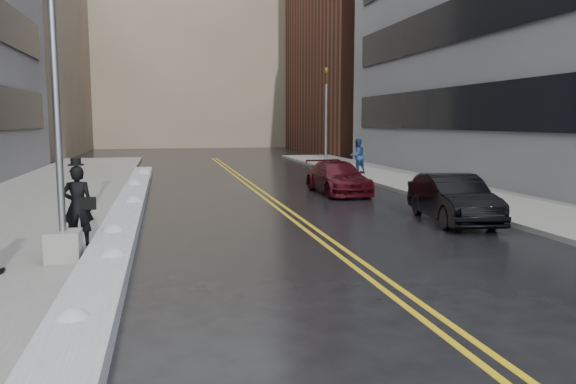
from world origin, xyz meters
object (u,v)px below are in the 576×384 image
traffic_signal (326,113)px  pedestrian_east (357,156)px  car_maroon (338,178)px  car_black (453,199)px  lamppost (58,140)px  fire_hydrant (440,183)px  pedestrian_fedora (78,206)px

traffic_signal → pedestrian_east: (0.15, -5.48, -2.33)m
traffic_signal → car_maroon: traffic_signal is taller
pedestrian_east → car_black: size_ratio=0.44×
traffic_signal → pedestrian_east: 5.95m
lamppost → traffic_signal: lamppost is taller
lamppost → car_maroon: bearing=48.5°
lamppost → car_black: 10.70m
car_black → car_maroon: car_black is taller
fire_hydrant → car_maroon: bearing=151.1°
fire_hydrant → pedestrian_fedora: (-12.20, -6.62, 0.50)m
lamppost → pedestrian_fedora: lamppost is taller
pedestrian_fedora → car_black: bearing=-169.9°
lamppost → fire_hydrant: lamppost is taller
traffic_signal → pedestrian_east: traffic_signal is taller
lamppost → pedestrian_east: (11.95, 16.52, -1.46)m
lamppost → pedestrian_fedora: (0.10, 1.38, -1.49)m
lamppost → traffic_signal: 24.98m
fire_hydrant → pedestrian_east: (-0.35, 8.52, 0.53)m
pedestrian_east → car_maroon: size_ratio=0.42×
car_black → car_maroon: size_ratio=0.94×
fire_hydrant → car_maroon: (-3.50, 1.93, 0.09)m
car_maroon → pedestrian_east: bearing=63.7°
fire_hydrant → pedestrian_east: pedestrian_east is taller
lamppost → traffic_signal: bearing=61.8°
traffic_signal → car_black: (-1.71, -18.98, -2.71)m
fire_hydrant → car_black: bearing=-113.9°
pedestrian_fedora → car_black: 10.13m
fire_hydrant → traffic_signal: traffic_signal is taller
pedestrian_east → traffic_signal: bearing=-107.8°
car_black → fire_hydrant: bearing=73.5°
fire_hydrant → pedestrian_fedora: pedestrian_fedora is taller
lamppost → car_maroon: size_ratio=1.72×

